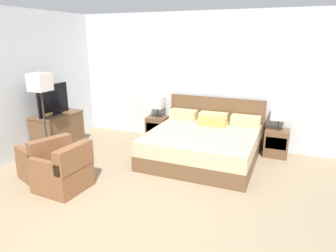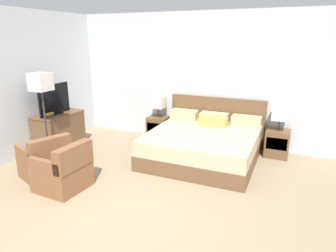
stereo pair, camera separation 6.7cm
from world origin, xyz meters
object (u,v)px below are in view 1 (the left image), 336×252
table_lamp_left (157,102)px  book_small_top (46,114)px  armchair_by_window (46,162)px  dresser (58,131)px  tv (53,100)px  table_lamp_right (280,113)px  floor_lamp (41,89)px  book_red_cover (46,117)px  nightstand_right (276,143)px  book_blue_cover (46,115)px  nightstand_left (158,128)px  bed (203,144)px  armchair_companion (64,172)px

table_lamp_left → book_small_top: (-1.69, -1.63, -0.06)m
table_lamp_left → armchair_by_window: size_ratio=0.53×
dresser → tv: 0.67m
table_lamp_right → dresser: table_lamp_right is taller
dresser → floor_lamp: (0.40, -0.73, 1.02)m
dresser → book_red_cover: 0.48m
nightstand_right → book_blue_cover: size_ratio=2.40×
table_lamp_left → tv: bearing=-140.7°
armchair_by_window → nightstand_right: bearing=36.2°
table_lamp_left → dresser: (-1.69, -1.34, -0.49)m
book_blue_cover → armchair_by_window: 1.32m
nightstand_left → book_red_cover: bearing=-135.9°
nightstand_right → book_red_cover: book_red_cover is taller
nightstand_right → floor_lamp: floor_lamp is taller
nightstand_right → floor_lamp: 4.55m
bed → table_lamp_right: 1.58m
table_lamp_right → tv: tv is taller
floor_lamp → armchair_companion: bearing=-34.6°
dresser → armchair_by_window: (0.82, -1.21, -0.10)m
book_red_cover → nightstand_right: bearing=20.9°
nightstand_right → tv: tv is taller
dresser → book_blue_cover: 0.50m
nightstand_right → book_blue_cover: book_blue_cover is taller
book_red_cover → armchair_companion: book_red_cover is taller
book_blue_cover → nightstand_right: bearing=20.9°
armchair_by_window → nightstand_left: bearing=71.0°
nightstand_left → floor_lamp: floor_lamp is taller
nightstand_right → tv: 4.57m
tv → armchair_companion: tv is taller
tv → armchair_by_window: tv is taller
bed → book_red_cover: bearing=-162.9°
nightstand_right → armchair_by_window: (-3.47, -2.54, 0.02)m
bed → armchair_by_window: bed is taller
dresser → book_red_cover: bearing=-87.2°
dresser → book_small_top: bearing=-89.5°
book_blue_cover → tv: bearing=92.4°
nightstand_left → book_red_cover: size_ratio=2.72×
book_red_cover → book_blue_cover: bearing=180.0°
tv → floor_lamp: 0.86m
bed → table_lamp_right: (1.30, 0.71, 0.57)m
book_blue_cover → table_lamp_right: bearing=20.9°
armchair_by_window → armchair_companion: same height
table_lamp_right → armchair_by_window: size_ratio=0.53×
armchair_companion → book_red_cover: bearing=140.9°
dresser → floor_lamp: 1.32m
book_blue_cover → armchair_by_window: (0.80, -0.91, -0.51)m
armchair_companion → floor_lamp: bearing=145.4°
book_red_cover → dresser: bearing=92.8°
bed → tv: tv is taller
table_lamp_left → nightstand_right: bearing=-0.0°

